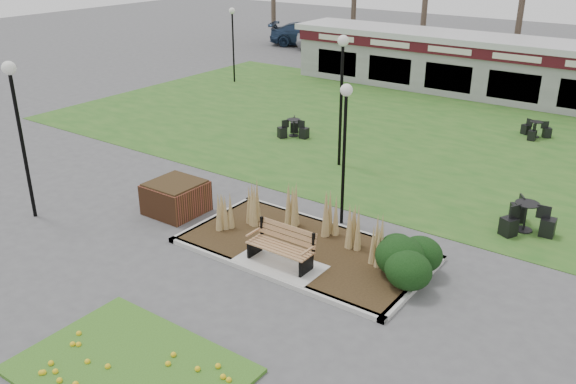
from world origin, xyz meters
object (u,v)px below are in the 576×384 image
Objects in this scene: lamp_post_near_right at (345,124)px; lamp_post_far_left at (233,28)px; lamp_post_mid_left at (342,72)px; car_black at (300,36)px; brick_planter at (176,197)px; bistro_set_b at (535,132)px; food_pavilion at (524,71)px; car_blue at (309,34)px; park_bench at (282,245)px; car_silver at (327,42)px; bistro_set_c at (525,221)px; lamp_post_near_left at (16,106)px; bistro_set_a at (294,130)px.

lamp_post_far_left is at bearing 139.83° from lamp_post_near_right.
car_black is at bearing 127.71° from lamp_post_mid_left.
brick_planter reaches higher than bistro_set_b.
food_pavilion is 13.19m from lamp_post_mid_left.
car_blue is (0.73, 0.00, 0.15)m from car_black.
lamp_post_near_right is at bearing -40.17° from lamp_post_far_left.
park_bench is 28.77m from car_silver.
lamp_post_far_left is (-14.00, -5.00, 1.41)m from food_pavilion.
bistro_set_c is at bearing 51.80° from park_bench.
lamp_post_mid_left is at bearing 60.25° from lamp_post_near_left.
bistro_set_b is at bearing 78.57° from lamp_post_near_right.
lamp_post_far_left is (-9.60, 13.96, 2.41)m from brick_planter.
food_pavilion is (4.40, 18.96, 1.00)m from brick_planter.
car_black is at bearing 117.44° from brick_planter.
car_silver is (-10.04, 24.13, 0.34)m from brick_planter.
bistro_set_c is at bearing -156.80° from car_blue.
lamp_post_near_left is 0.94× the size of car_silver.
bistro_set_a is 21.77m from car_black.
lamp_post_near_left is 30.28m from car_blue.
lamp_post_near_right is at bearing -57.88° from lamp_post_mid_left.
bistro_set_a is at bearing -158.80° from car_black.
car_black is (-10.35, 28.60, -2.62)m from lamp_post_near_left.
lamp_post_near_right is 0.88× the size of lamp_post_mid_left.
car_silver reaches higher than bistro_set_b.
bistro_set_a is (-5.76, -11.04, -1.22)m from food_pavilion.
bistro_set_c is (18.28, -9.27, -2.59)m from lamp_post_far_left.
brick_planter is 8.04m from bistro_set_a.
car_blue reaches higher than park_bench.
bistro_set_c is at bearing -120.43° from car_silver.
bistro_set_a is at bearing 134.85° from lamp_post_near_right.
park_bench is 0.42× the size of lamp_post_near_right.
brick_planter is 0.38× the size of lamp_post_far_left.
lamp_post_near_left is (-7.55, -1.85, 2.69)m from park_bench.
lamp_post_near_right reaches higher than bistro_set_a.
park_bench is 0.36× the size of car_silver.
bistro_set_c is 0.28× the size of car_blue.
lamp_post_near_right is 29.82m from car_black.
car_silver is 0.85× the size of car_blue.
car_silver is (-18.73, 19.44, 0.52)m from bistro_set_c.
food_pavilion reaches higher than car_blue.
car_silver is at bearing 133.93° from bistro_set_c.
car_black reaches higher than brick_planter.
lamp_post_far_left is (-13.93, 11.76, -0.03)m from lamp_post_near_right.
lamp_post_mid_left reaches higher than food_pavilion.
park_bench is 0.42× the size of car_black.
lamp_post_near_left is 10.08m from lamp_post_mid_left.
lamp_post_near_right is at bearing -166.29° from car_blue.
car_silver is (-6.89, 26.73, -2.47)m from lamp_post_near_left.
brick_planter is 9.87m from bistro_set_c.
lamp_post_near_left is at bearing -148.34° from bistro_set_c.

